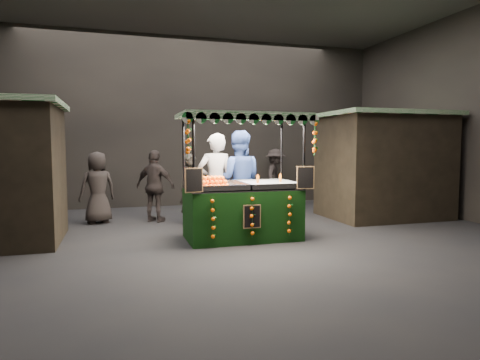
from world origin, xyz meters
name	(u,v)px	position (x,y,z in m)	size (l,w,h in m)	color
ground	(229,241)	(0.00, 0.00, 0.00)	(12.00, 12.00, 0.00)	black
market_hall	(228,57)	(0.00, 0.00, 3.38)	(12.10, 10.10, 5.05)	black
neighbour_stall_right	(383,165)	(4.40, 1.50, 1.31)	(3.00, 2.20, 2.60)	black
juice_stall	(243,201)	(0.32, 0.10, 0.74)	(2.46, 1.44, 2.38)	black
vendor_grey	(215,183)	(-0.03, 0.93, 1.02)	(0.76, 0.51, 2.04)	slate
vendor_blue	(238,180)	(0.49, 1.02, 1.05)	(1.21, 1.06, 2.10)	navy
shopper_0	(191,189)	(-0.38, 1.82, 0.80)	(0.67, 0.54, 1.61)	#292521
shopper_1	(360,184)	(3.96, 1.80, 0.82)	(0.83, 0.67, 1.63)	#2C2624
shopper_2	(155,186)	(-1.13, 2.43, 0.84)	(1.04, 0.92, 1.69)	#2D2625
shopper_3	(275,177)	(2.66, 4.40, 0.85)	(1.12, 1.26, 1.70)	#2B2423
shopper_4	(98,187)	(-2.41, 2.63, 0.83)	(0.94, 0.77, 1.66)	#282321
shopper_5	(348,180)	(4.50, 3.27, 0.80)	(1.48, 1.25, 1.60)	#2E2A26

